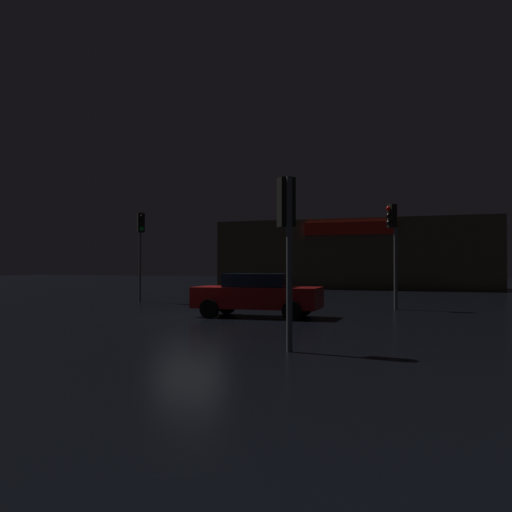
{
  "coord_description": "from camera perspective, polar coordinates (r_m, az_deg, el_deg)",
  "views": [
    {
      "loc": [
        9.05,
        -17.37,
        1.8
      ],
      "look_at": [
        0.29,
        5.72,
        2.16
      ],
      "focal_mm": 39.77,
      "sensor_mm": 36.0,
      "label": 1
    }
  ],
  "objects": [
    {
      "name": "car_near",
      "position": [
        19.28,
        0.16,
        -3.88
      ],
      "size": [
        4.37,
        2.2,
        1.48
      ],
      "color": "#A51414",
      "rests_on": "ground"
    },
    {
      "name": "traffic_signal_cross_left",
      "position": [
        11.81,
        3.11,
        3.34
      ],
      "size": [
        0.42,
        0.43,
        3.61
      ],
      "color": "#595B60",
      "rests_on": "ground"
    },
    {
      "name": "traffic_signal_cross_right",
      "position": [
        27.21,
        -11.52,
        2.17
      ],
      "size": [
        0.42,
        0.42,
        4.21
      ],
      "color": "#595B60",
      "rests_on": "ground"
    },
    {
      "name": "store_building",
      "position": [
        43.41,
        10.17,
        0.14
      ],
      "size": [
        20.34,
        6.64,
        5.05
      ],
      "color": "brown",
      "rests_on": "ground"
    },
    {
      "name": "traffic_signal_opposite",
      "position": [
        23.06,
        13.62,
        2.2
      ],
      "size": [
        0.43,
        0.41,
        4.18
      ],
      "color": "#595B60",
      "rests_on": "ground"
    },
    {
      "name": "ground_plane",
      "position": [
        19.67,
        -6.75,
        -6.07
      ],
      "size": [
        120.0,
        120.0,
        0.0
      ],
      "primitive_type": "plane",
      "color": "black"
    }
  ]
}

